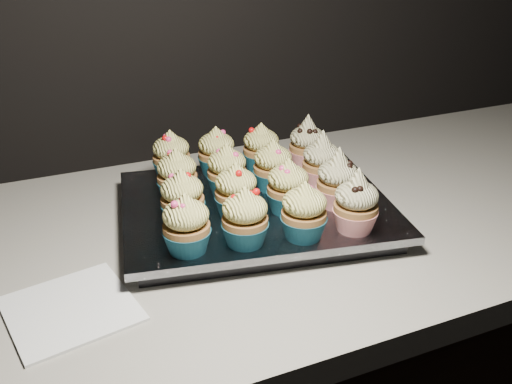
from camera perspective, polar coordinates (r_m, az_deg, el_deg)
worktop at (r=0.93m, az=3.33°, el=-3.08°), size 2.44×0.64×0.04m
napkin at (r=0.74m, az=-18.03°, el=-11.06°), size 0.17×0.17×0.00m
baking_tray at (r=0.89m, az=0.00°, el=-2.26°), size 0.42×0.35×0.02m
foil_lining at (r=0.88m, az=0.00°, el=-1.29°), size 0.46×0.39×0.01m
cupcake_0 at (r=0.74m, az=-6.98°, el=-3.32°), size 0.06×0.06×0.08m
cupcake_1 at (r=0.75m, az=-1.11°, el=-2.66°), size 0.06×0.06×0.08m
cupcake_2 at (r=0.77m, az=4.82°, el=-2.05°), size 0.06×0.06×0.08m
cupcake_3 at (r=0.79m, az=9.97°, el=-1.18°), size 0.06×0.06×0.10m
cupcake_4 at (r=0.81m, az=-7.37°, el=-0.65°), size 0.06×0.06×0.08m
cupcake_5 at (r=0.82m, az=-2.01°, el=0.03°), size 0.06×0.06×0.08m
cupcake_6 at (r=0.84m, az=3.21°, el=0.46°), size 0.06×0.06×0.08m
cupcake_7 at (r=0.86m, az=8.14°, el=1.10°), size 0.06×0.06×0.10m
cupcake_8 at (r=0.88m, az=-7.89°, el=1.59°), size 0.06×0.06×0.08m
cupcake_9 at (r=0.89m, az=-2.92°, el=2.12°), size 0.06×0.06×0.08m
cupcake_10 at (r=0.90m, az=1.69°, el=2.56°), size 0.06×0.06×0.08m
cupcake_11 at (r=0.92m, az=6.57°, el=3.01°), size 0.06×0.06×0.10m
cupcake_12 at (r=0.95m, az=-8.45°, el=3.54°), size 0.06×0.06×0.08m
cupcake_13 at (r=0.96m, az=-3.97°, el=3.96°), size 0.06×0.06×0.08m
cupcake_14 at (r=0.98m, az=0.51°, el=4.37°), size 0.06×0.06×0.08m
cupcake_15 at (r=0.99m, az=5.14°, el=4.77°), size 0.06×0.06×0.10m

